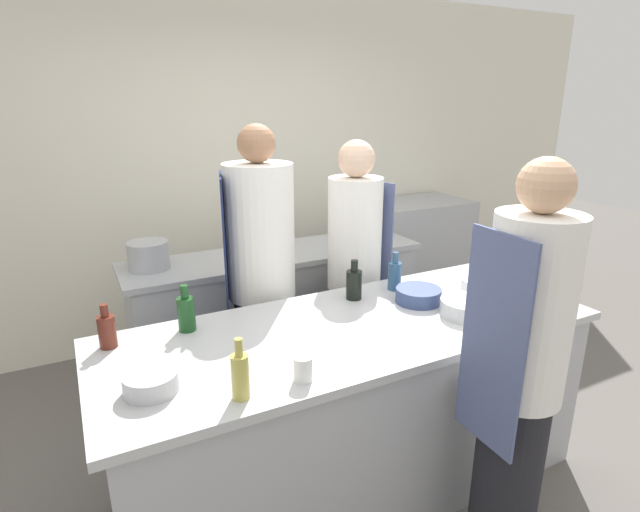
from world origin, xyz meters
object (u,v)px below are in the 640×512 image
bottle_cooking_oil (501,308)px  bowl_ceramic_blue (485,286)px  bottle_olive_oil (107,330)px  stockpot (148,255)px  bottle_sauce (354,284)px  chef_at_prep_near (519,377)px  bowl_wooden_salad (466,308)px  bottle_vinegar (186,313)px  bowl_mixing_large (151,382)px  cup (303,369)px  bottle_wine (395,275)px  bowl_prep_small (418,295)px  oven_range (413,254)px  bottle_water (240,375)px  chef_at_pass_far (261,284)px  chef_at_stove (354,275)px

bottle_cooking_oil → bowl_ceramic_blue: bearing=52.3°
bottle_olive_oil → stockpot: bearing=71.5°
bottle_sauce → chef_at_prep_near: bearing=-79.5°
bottle_cooking_oil → bowl_wooden_salad: bearing=91.1°
bottle_olive_oil → bottle_vinegar: bottle_vinegar is taller
bowl_mixing_large → bowl_wooden_salad: 1.52m
bottle_cooking_oil → bottle_vinegar: bearing=151.6°
bottle_cooking_oil → cup: size_ratio=3.02×
bottle_wine → bowl_wooden_salad: bottle_wine is taller
chef_at_prep_near → bowl_prep_small: 0.78m
oven_range → bottle_vinegar: bottle_vinegar is taller
bottle_vinegar → stockpot: size_ratio=0.88×
bowl_mixing_large → bottle_olive_oil: bearing=103.3°
bottle_vinegar → bottle_wine: bearing=-0.7°
bowl_mixing_large → cup: (0.53, -0.19, 0.01)m
bottle_wine → oven_range: bearing=48.7°
bowl_mixing_large → stockpot: stockpot is taller
bottle_vinegar → bowl_ceramic_blue: bottle_vinegar is taller
bowl_wooden_salad → stockpot: 1.96m
bottle_sauce → bowl_prep_small: bottle_sauce is taller
bottle_vinegar → cup: size_ratio=2.22×
bottle_cooking_oil → bottle_water: (-1.24, 0.04, -0.03)m
bowl_mixing_large → stockpot: (0.23, 1.46, 0.05)m
chef_at_pass_far → bowl_wooden_salad: (0.75, -0.88, 0.03)m
oven_range → chef_at_stove: 1.74m
bottle_sauce → bowl_wooden_salad: size_ratio=0.87×
chef_at_pass_far → bowl_mixing_large: 1.15m
bottle_vinegar → bottle_water: bearing=-86.3°
oven_range → chef_at_pass_far: 2.25m
chef_at_prep_near → stockpot: chef_at_prep_near is taller
bottle_olive_oil → bottle_cooking_oil: size_ratio=0.66×
oven_range → chef_at_prep_near: 2.85m
bowl_ceramic_blue → bowl_wooden_salad: size_ratio=1.05×
chef_at_pass_far → bowl_ceramic_blue: chef_at_pass_far is taller
bottle_cooking_oil → bowl_mixing_large: bearing=171.2°
stockpot → chef_at_stove: bearing=-28.4°
oven_range → bottle_water: (-2.42, -2.11, 0.48)m
chef_at_stove → bottle_cooking_oil: (0.13, -1.08, 0.16)m
chef_at_pass_far → bottle_wine: bearing=-106.8°
bowl_prep_small → stockpot: bearing=133.8°
oven_range → cup: 3.06m
bottle_cooking_oil → bottle_water: 1.24m
bottle_cooking_oil → bowl_prep_small: bottle_cooking_oil is taller
bottle_vinegar → bowl_wooden_salad: bearing=-20.4°
bowl_wooden_salad → bottle_wine: bearing=103.0°
bowl_prep_small → bottle_olive_oil: bearing=171.9°
chef_at_pass_far → bowl_wooden_salad: bearing=-123.3°
bottle_water → bottle_vinegar: bearing=93.7°
bottle_vinegar → stockpot: 1.01m
bowl_prep_small → bowl_wooden_salad: bearing=-67.8°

